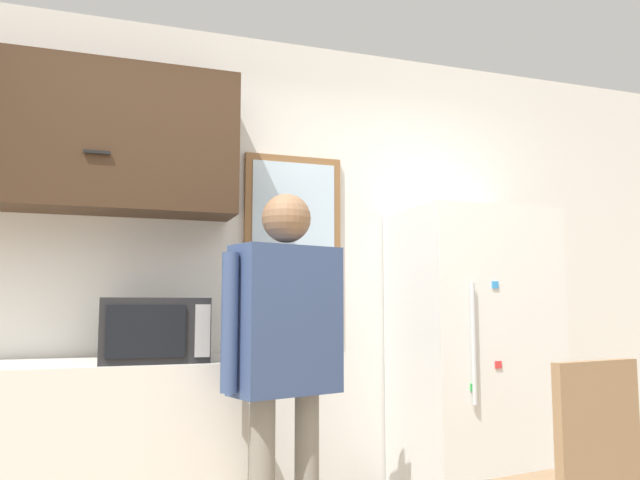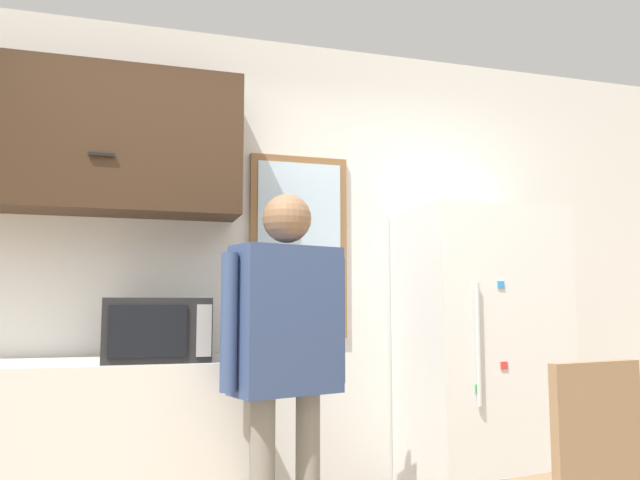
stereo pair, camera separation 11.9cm
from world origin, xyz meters
TOP-DOWN VIEW (x-y plane):
  - back_wall at (0.00, 1.75)m, footprint 6.00×0.06m
  - upper_cabinets at (-1.15, 1.56)m, footprint 2.09×0.34m
  - microwave at (-0.51, 1.36)m, footprint 0.48×0.41m
  - person at (0.03, 1.03)m, footprint 0.61×0.35m
  - refrigerator at (1.21, 1.39)m, footprint 0.77×0.68m
  - chair at (0.95, 0.31)m, footprint 0.51×0.51m
  - window at (0.27, 1.71)m, footprint 0.56×0.05m

SIDE VIEW (x-z plane):
  - chair at x=0.95m, z-range 0.05..1.02m
  - refrigerator at x=1.21m, z-range 0.00..1.70m
  - person at x=0.03m, z-range 0.19..1.87m
  - microwave at x=-0.51m, z-range 0.92..1.21m
  - back_wall at x=0.00m, z-range 0.00..2.70m
  - window at x=0.27m, z-range 0.99..2.02m
  - upper_cabinets at x=-1.15m, z-range 1.63..2.36m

